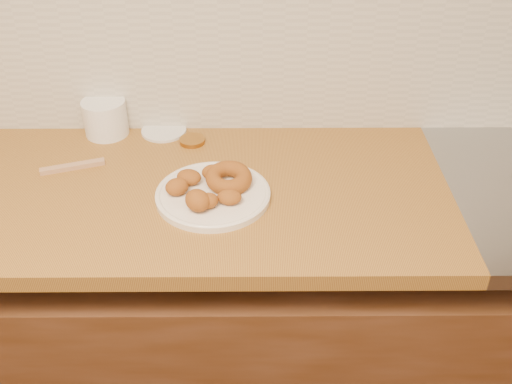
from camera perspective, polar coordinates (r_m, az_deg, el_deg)
base_cabinet at (r=1.78m, az=-1.25°, el=-13.24°), size 3.60×0.60×0.77m
backsplash at (r=1.56m, az=-1.50°, el=15.95°), size 3.60×0.02×0.60m
donut_plate at (r=1.39m, az=-4.12°, el=-0.29°), size 0.27×0.27×0.02m
ring_donut at (r=1.40m, az=-2.63°, el=1.35°), size 0.15×0.15×0.05m
fried_dough_chunks at (r=1.37m, az=-5.36°, el=0.22°), size 0.18×0.19×0.05m
plastic_tub at (r=1.68m, az=-14.16°, el=6.89°), size 0.14×0.14×0.10m
tub_lid at (r=1.67m, az=-8.76°, el=5.78°), size 0.12×0.12×0.01m
brass_jar_lid at (r=1.61m, az=-6.10°, el=4.89°), size 0.07×0.07×0.01m
wooden_utensil at (r=1.56m, az=-17.07°, el=2.34°), size 0.16×0.07×0.01m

